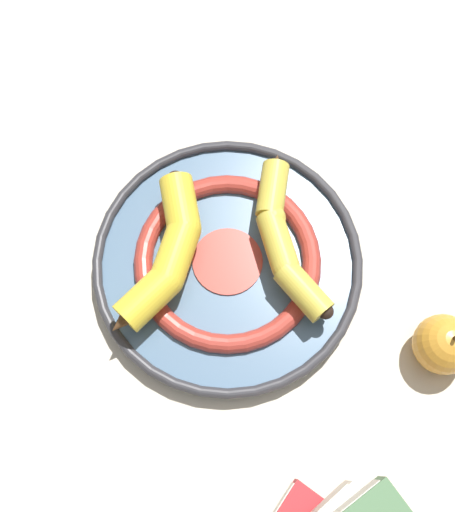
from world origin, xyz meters
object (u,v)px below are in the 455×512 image
(banana_a, at_px, (167,255))
(banana_b, at_px, (283,237))
(apple, at_px, (443,344))
(decorative_bowl, at_px, (228,262))

(banana_a, height_order, banana_b, banana_a)
(banana_a, xyz_separation_m, banana_b, (-0.08, -0.11, -0.00))
(banana_a, relative_size, banana_b, 1.00)
(banana_b, bearing_deg, apple, 39.85)
(decorative_bowl, distance_m, apple, 0.26)
(decorative_bowl, bearing_deg, banana_b, -117.95)
(banana_a, height_order, apple, apple)
(decorative_bowl, bearing_deg, apple, -158.22)
(decorative_bowl, relative_size, banana_a, 1.69)
(apple, bearing_deg, decorative_bowl, 21.78)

